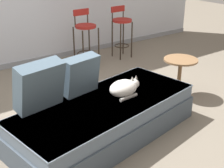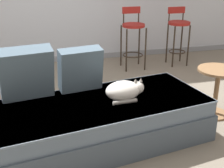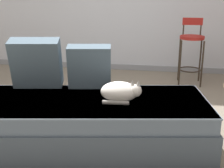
{
  "view_description": "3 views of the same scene",
  "coord_description": "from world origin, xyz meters",
  "px_view_note": "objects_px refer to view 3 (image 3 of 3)",
  "views": [
    {
      "loc": [
        -1.6,
        -2.75,
        1.86
      ],
      "look_at": [
        0.15,
        -0.3,
        0.53
      ],
      "focal_mm": 50.0,
      "sensor_mm": 36.0,
      "label": 1
    },
    {
      "loc": [
        -0.5,
        -2.87,
        1.59
      ],
      "look_at": [
        0.15,
        -0.3,
        0.53
      ],
      "focal_mm": 50.0,
      "sensor_mm": 36.0,
      "label": 2
    },
    {
      "loc": [
        0.6,
        -2.88,
        1.35
      ],
      "look_at": [
        0.15,
        -0.3,
        0.53
      ],
      "focal_mm": 50.0,
      "sensor_mm": 36.0,
      "label": 3
    }
  ],
  "objects_px": {
    "throw_pillow_corner": "(36,63)",
    "throw_pillow_middle": "(89,67)",
    "bar_stool_near_window": "(191,46)",
    "couch": "(94,121)",
    "cat": "(121,92)"
  },
  "relations": [
    {
      "from": "throw_pillow_corner",
      "to": "throw_pillow_middle",
      "type": "height_order",
      "value": "throw_pillow_corner"
    },
    {
      "from": "throw_pillow_corner",
      "to": "bar_stool_near_window",
      "type": "height_order",
      "value": "bar_stool_near_window"
    },
    {
      "from": "couch",
      "to": "bar_stool_near_window",
      "type": "relative_size",
      "value": 2.3
    },
    {
      "from": "throw_pillow_corner",
      "to": "cat",
      "type": "distance_m",
      "value": 0.89
    },
    {
      "from": "throw_pillow_corner",
      "to": "throw_pillow_middle",
      "type": "relative_size",
      "value": 1.16
    },
    {
      "from": "throw_pillow_corner",
      "to": "cat",
      "type": "height_order",
      "value": "throw_pillow_corner"
    },
    {
      "from": "couch",
      "to": "throw_pillow_middle",
      "type": "bearing_deg",
      "value": 108.46
    },
    {
      "from": "couch",
      "to": "cat",
      "type": "distance_m",
      "value": 0.37
    },
    {
      "from": "couch",
      "to": "cat",
      "type": "xyz_separation_m",
      "value": [
        0.24,
        0.0,
        0.29
      ]
    },
    {
      "from": "couch",
      "to": "bar_stool_near_window",
      "type": "height_order",
      "value": "bar_stool_near_window"
    },
    {
      "from": "throw_pillow_middle",
      "to": "cat",
      "type": "distance_m",
      "value": 0.48
    },
    {
      "from": "couch",
      "to": "throw_pillow_middle",
      "type": "distance_m",
      "value": 0.53
    },
    {
      "from": "cat",
      "to": "bar_stool_near_window",
      "type": "bearing_deg",
      "value": 70.14
    },
    {
      "from": "couch",
      "to": "bar_stool_near_window",
      "type": "xyz_separation_m",
      "value": [
        0.96,
        1.99,
        0.33
      ]
    },
    {
      "from": "throw_pillow_middle",
      "to": "cat",
      "type": "xyz_separation_m",
      "value": [
        0.35,
        -0.31,
        -0.13
      ]
    }
  ]
}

